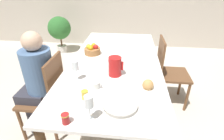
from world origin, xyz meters
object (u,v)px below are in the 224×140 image
at_px(chair_person_side, 48,95).
at_px(wine_glass_juice, 89,103).
at_px(jam_jar_amber, 66,118).
at_px(jam_jar_red, 85,94).
at_px(red_pitcher, 115,66).
at_px(fruit_bowl, 92,50).
at_px(chair_opposite, 168,71).
at_px(person_seated, 37,77).
at_px(potted_plant, 60,29).
at_px(wine_glass_water, 75,66).
at_px(teacup_near_person, 95,86).
at_px(serving_tray, 120,105).
at_px(bread_plate, 148,86).

relative_size(chair_person_side, wine_glass_juice, 4.72).
relative_size(jam_jar_amber, jam_jar_red, 1.00).
bearing_deg(red_pitcher, fruit_bowl, 123.39).
bearing_deg(chair_opposite, jam_jar_amber, -35.30).
height_order(person_seated, potted_plant, person_seated).
relative_size(wine_glass_water, wine_glass_juice, 0.98).
xyz_separation_m(red_pitcher, jam_jar_amber, (-0.27, -0.67, -0.06)).
xyz_separation_m(wine_glass_water, jam_jar_red, (0.15, -0.27, -0.10)).
xyz_separation_m(teacup_near_person, potted_plant, (-1.34, 2.56, -0.25)).
relative_size(wine_glass_juice, potted_plant, 0.24).
distance_m(red_pitcher, wine_glass_juice, 0.64).
bearing_deg(chair_opposite, serving_tray, -27.46).
relative_size(wine_glass_juice, teacup_near_person, 1.34).
height_order(chair_person_side, wine_glass_juice, wine_glass_juice).
bearing_deg(wine_glass_water, chair_opposite, 37.27).
bearing_deg(teacup_near_person, fruit_bowl, 103.46).
bearing_deg(chair_person_side, serving_tray, -117.22).
height_order(chair_person_side, teacup_near_person, chair_person_side).
xyz_separation_m(bread_plate, jam_jar_red, (-0.51, -0.19, 0.01)).
height_order(red_pitcher, serving_tray, red_pitcher).
relative_size(red_pitcher, fruit_bowl, 0.96).
xyz_separation_m(chair_opposite, person_seated, (-1.48, -0.67, 0.21)).
xyz_separation_m(person_seated, potted_plant, (-0.67, 2.34, -0.16)).
height_order(chair_opposite, wine_glass_juice, wine_glass_juice).
bearing_deg(fruit_bowl, chair_person_side, -125.07).
bearing_deg(teacup_near_person, wine_glass_water, 148.69).
bearing_deg(bread_plate, jam_jar_amber, -141.29).
bearing_deg(red_pitcher, chair_opposite, 43.93).
distance_m(wine_glass_juice, jam_jar_amber, 0.19).
bearing_deg(bread_plate, chair_opposite, 67.30).
distance_m(chair_opposite, person_seated, 1.63).
bearing_deg(wine_glass_water, chair_person_side, 168.92).
height_order(jam_jar_red, fruit_bowl, fruit_bowl).
distance_m(red_pitcher, serving_tray, 0.49).
distance_m(bread_plate, jam_jar_red, 0.54).
distance_m(chair_person_side, fruit_bowl, 0.75).
bearing_deg(wine_glass_juice, red_pitcher, 80.00).
relative_size(person_seated, wine_glass_juice, 5.97).
bearing_deg(fruit_bowl, chair_opposite, 8.00).
bearing_deg(fruit_bowl, serving_tray, -66.93).
distance_m(wine_glass_juice, fruit_bowl, 1.15).
height_order(wine_glass_juice, fruit_bowl, wine_glass_juice).
height_order(fruit_bowl, potted_plant, fruit_bowl).
xyz_separation_m(wine_glass_water, bread_plate, (0.66, -0.08, -0.12)).
distance_m(chair_opposite, jam_jar_red, 1.39).
bearing_deg(wine_glass_juice, teacup_near_person, 95.87).
distance_m(chair_person_side, red_pitcher, 0.81).
distance_m(serving_tray, potted_plant, 3.20).
bearing_deg(fruit_bowl, wine_glass_water, -91.82).
distance_m(person_seated, jam_jar_red, 0.72).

